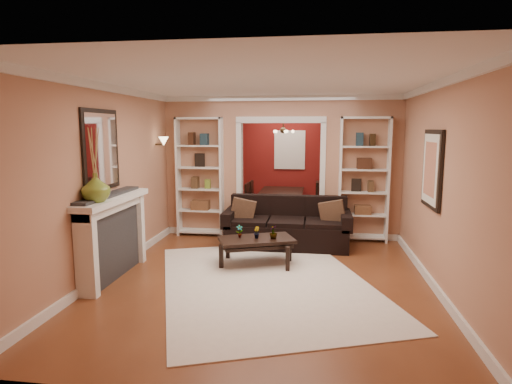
# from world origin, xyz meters

# --- Properties ---
(floor) EXTENTS (8.00, 8.00, 0.00)m
(floor) POSITION_xyz_m (0.00, 0.00, 0.00)
(floor) COLOR brown
(floor) RESTS_ON ground
(ceiling) EXTENTS (8.00, 8.00, 0.00)m
(ceiling) POSITION_xyz_m (0.00, 0.00, 2.70)
(ceiling) COLOR white
(ceiling) RESTS_ON ground
(wall_back) EXTENTS (8.00, 0.00, 8.00)m
(wall_back) POSITION_xyz_m (0.00, 4.00, 1.35)
(wall_back) COLOR tan
(wall_back) RESTS_ON ground
(wall_front) EXTENTS (8.00, 0.00, 8.00)m
(wall_front) POSITION_xyz_m (0.00, -4.00, 1.35)
(wall_front) COLOR tan
(wall_front) RESTS_ON ground
(wall_left) EXTENTS (0.00, 8.00, 8.00)m
(wall_left) POSITION_xyz_m (-2.25, 0.00, 1.35)
(wall_left) COLOR tan
(wall_left) RESTS_ON ground
(wall_right) EXTENTS (0.00, 8.00, 8.00)m
(wall_right) POSITION_xyz_m (2.25, 0.00, 1.35)
(wall_right) COLOR tan
(wall_right) RESTS_ON ground
(partition_wall) EXTENTS (4.50, 0.15, 2.70)m
(partition_wall) POSITION_xyz_m (0.00, 1.20, 1.35)
(partition_wall) COLOR tan
(partition_wall) RESTS_ON floor
(red_back_panel) EXTENTS (4.44, 0.04, 2.64)m
(red_back_panel) POSITION_xyz_m (0.00, 3.97, 1.32)
(red_back_panel) COLOR maroon
(red_back_panel) RESTS_ON floor
(dining_window) EXTENTS (0.78, 0.03, 0.98)m
(dining_window) POSITION_xyz_m (0.00, 3.93, 1.55)
(dining_window) COLOR #8CA5CC
(dining_window) RESTS_ON wall_back
(area_rug) EXTENTS (3.82, 4.46, 0.01)m
(area_rug) POSITION_xyz_m (0.02, -1.41, 0.01)
(area_rug) COLOR silver
(area_rug) RESTS_ON floor
(sofa) EXTENTS (2.23, 0.96, 0.87)m
(sofa) POSITION_xyz_m (0.18, 0.45, 0.44)
(sofa) COLOR black
(sofa) RESTS_ON floor
(pillow_left) EXTENTS (0.43, 0.16, 0.42)m
(pillow_left) POSITION_xyz_m (-0.61, 0.43, 0.63)
(pillow_left) COLOR brown
(pillow_left) RESTS_ON sofa
(pillow_right) EXTENTS (0.44, 0.19, 0.42)m
(pillow_right) POSITION_xyz_m (0.97, 0.43, 0.64)
(pillow_right) COLOR brown
(pillow_right) RESTS_ON sofa
(coffee_table) EXTENTS (1.26, 0.97, 0.42)m
(coffee_table) POSITION_xyz_m (-0.21, -0.67, 0.21)
(coffee_table) COLOR black
(coffee_table) RESTS_ON floor
(plant_left) EXTENTS (0.12, 0.11, 0.20)m
(plant_left) POSITION_xyz_m (-0.47, -0.67, 0.52)
(plant_left) COLOR #336626
(plant_left) RESTS_ON coffee_table
(plant_center) EXTENTS (0.12, 0.12, 0.18)m
(plant_center) POSITION_xyz_m (-0.21, -0.67, 0.51)
(plant_center) COLOR #336626
(plant_center) RESTS_ON coffee_table
(plant_right) EXTENTS (0.16, 0.16, 0.21)m
(plant_right) POSITION_xyz_m (0.05, -0.67, 0.53)
(plant_right) COLOR #336626
(plant_right) RESTS_ON coffee_table
(bookshelf_left) EXTENTS (0.90, 0.30, 2.30)m
(bookshelf_left) POSITION_xyz_m (-1.55, 1.03, 1.15)
(bookshelf_left) COLOR white
(bookshelf_left) RESTS_ON floor
(bookshelf_right) EXTENTS (0.90, 0.30, 2.30)m
(bookshelf_right) POSITION_xyz_m (1.55, 1.03, 1.15)
(bookshelf_right) COLOR white
(bookshelf_right) RESTS_ON floor
(fireplace) EXTENTS (0.32, 1.70, 1.16)m
(fireplace) POSITION_xyz_m (-2.09, -1.50, 0.58)
(fireplace) COLOR white
(fireplace) RESTS_ON floor
(vase) EXTENTS (0.39, 0.39, 0.37)m
(vase) POSITION_xyz_m (-2.09, -1.95, 1.34)
(vase) COLOR olive
(vase) RESTS_ON fireplace
(mirror) EXTENTS (0.03, 0.95, 1.10)m
(mirror) POSITION_xyz_m (-2.23, -1.50, 1.80)
(mirror) COLOR silver
(mirror) RESTS_ON wall_left
(wall_sconce) EXTENTS (0.18, 0.18, 0.22)m
(wall_sconce) POSITION_xyz_m (-2.15, 0.55, 1.83)
(wall_sconce) COLOR #FFE0A5
(wall_sconce) RESTS_ON wall_left
(framed_art) EXTENTS (0.04, 0.85, 1.05)m
(framed_art) POSITION_xyz_m (2.21, -1.00, 1.55)
(framed_art) COLOR black
(framed_art) RESTS_ON wall_right
(dining_table) EXTENTS (1.81, 1.01, 0.64)m
(dining_table) POSITION_xyz_m (-0.08, 2.83, 0.32)
(dining_table) COLOR black
(dining_table) RESTS_ON floor
(dining_chair_nw) EXTENTS (0.47, 0.47, 0.88)m
(dining_chair_nw) POSITION_xyz_m (-0.63, 2.53, 0.44)
(dining_chair_nw) COLOR black
(dining_chair_nw) RESTS_ON floor
(dining_chair_ne) EXTENTS (0.59, 0.59, 0.95)m
(dining_chair_ne) POSITION_xyz_m (0.47, 2.53, 0.47)
(dining_chair_ne) COLOR black
(dining_chair_ne) RESTS_ON floor
(dining_chair_sw) EXTENTS (0.53, 0.53, 0.86)m
(dining_chair_sw) POSITION_xyz_m (-0.63, 3.13, 0.43)
(dining_chair_sw) COLOR black
(dining_chair_sw) RESTS_ON floor
(dining_chair_se) EXTENTS (0.45, 0.45, 0.87)m
(dining_chair_se) POSITION_xyz_m (0.47, 3.13, 0.44)
(dining_chair_se) COLOR black
(dining_chair_se) RESTS_ON floor
(chandelier) EXTENTS (0.50, 0.50, 0.30)m
(chandelier) POSITION_xyz_m (0.00, 2.70, 2.02)
(chandelier) COLOR #352918
(chandelier) RESTS_ON ceiling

